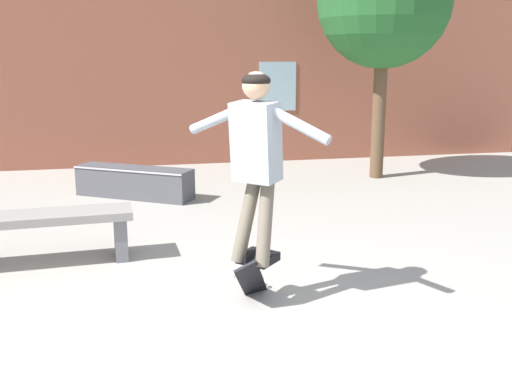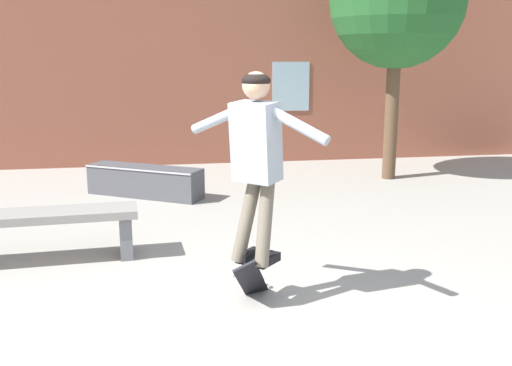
# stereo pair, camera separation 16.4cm
# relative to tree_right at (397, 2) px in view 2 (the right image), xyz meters

# --- Properties ---
(ground_plane) EXTENTS (40.00, 40.00, 0.00)m
(ground_plane) POSITION_rel_tree_right_xyz_m (-3.31, -5.32, -2.78)
(ground_plane) COLOR #A39E93
(building_backdrop) EXTENTS (14.96, 0.52, 4.78)m
(building_backdrop) POSITION_rel_tree_right_xyz_m (-3.32, 2.02, -0.73)
(building_backdrop) COLOR #93513D
(building_backdrop) RESTS_ON ground_plane
(tree_right) EXTENTS (2.08, 2.08, 3.84)m
(tree_right) POSITION_rel_tree_right_xyz_m (0.00, 0.00, 0.00)
(tree_right) COLOR brown
(tree_right) RESTS_ON ground_plane
(park_bench) EXTENTS (1.96, 0.56, 0.50)m
(park_bench) POSITION_rel_tree_right_xyz_m (-4.90, -3.14, -2.41)
(park_bench) COLOR gray
(park_bench) RESTS_ON ground_plane
(skate_ledge) EXTENTS (1.67, 1.25, 0.43)m
(skate_ledge) POSITION_rel_tree_right_xyz_m (-3.92, -0.58, -2.56)
(skate_ledge) COLOR #4C4C51
(skate_ledge) RESTS_ON ground_plane
(skater) EXTENTS (0.95, 0.92, 1.51)m
(skater) POSITION_rel_tree_right_xyz_m (-2.96, -4.41, -1.54)
(skater) COLOR #9EA8B2
(skateboard_flipping) EXTENTS (0.41, 0.56, 0.61)m
(skateboard_flipping) POSITION_rel_tree_right_xyz_m (-2.98, -4.35, -2.64)
(skateboard_flipping) COLOR black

